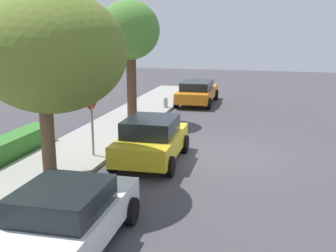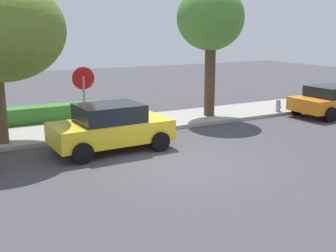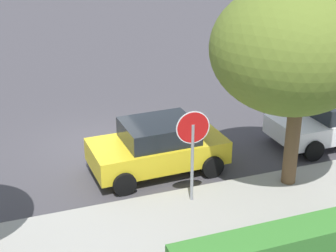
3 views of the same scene
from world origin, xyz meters
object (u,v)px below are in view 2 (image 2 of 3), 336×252
at_px(street_tree_mid_block, 0,30).
at_px(street_tree_near_corner, 210,20).
at_px(stop_sign, 84,88).
at_px(parked_car_yellow, 111,127).
at_px(fire_hydrant, 278,107).

bearing_deg(street_tree_mid_block, street_tree_near_corner, 5.25).
distance_m(stop_sign, street_tree_near_corner, 6.35).
bearing_deg(parked_car_yellow, street_tree_mid_block, 146.20).
distance_m(street_tree_near_corner, street_tree_mid_block, 8.52).
relative_size(stop_sign, street_tree_near_corner, 0.45).
bearing_deg(stop_sign, parked_car_yellow, -84.33).
height_order(street_tree_near_corner, fire_hydrant, street_tree_near_corner).
height_order(stop_sign, fire_hydrant, stop_sign).
xyz_separation_m(stop_sign, parked_car_yellow, (0.20, -2.03, -1.01)).
relative_size(parked_car_yellow, street_tree_mid_block, 0.71).
bearing_deg(fire_hydrant, stop_sign, 178.43).
distance_m(stop_sign, fire_hydrant, 9.19).
relative_size(street_tree_mid_block, fire_hydrant, 7.64).
xyz_separation_m(parked_car_yellow, fire_hydrant, (8.87, 1.78, -0.42)).
height_order(street_tree_mid_block, fire_hydrant, street_tree_mid_block).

